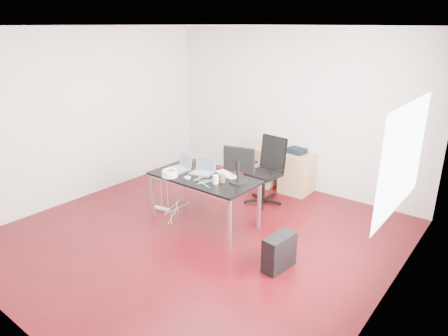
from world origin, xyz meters
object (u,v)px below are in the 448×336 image
Objects in this scene: filing_cabinet_left at (264,165)px; filing_cabinet_right at (297,173)px; desk at (204,180)px; office_chair at (267,167)px; pc_tower at (279,252)px.

filing_cabinet_right is (0.69, 0.00, 0.00)m from filing_cabinet_left.
desk is 1.27m from office_chair.
desk is at bearing 172.96° from pc_tower.
desk is 1.99m from filing_cabinet_right.
desk is 1.48× the size of office_chair.
filing_cabinet_left is at bearing 94.86° from desk.
filing_cabinet_right is (0.21, 0.66, -0.26)m from office_chair.
desk is 2.29× the size of filing_cabinet_left.
filing_cabinet_left is at bearing 131.57° from office_chair.
desk is at bearing -98.81° from office_chair.
desk is 3.56× the size of pc_tower.
desk is 2.29× the size of filing_cabinet_right.
office_chair is 0.85m from filing_cabinet_left.
filing_cabinet_left is 0.69m from filing_cabinet_right.
pc_tower is (1.52, -0.37, -0.46)m from desk.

